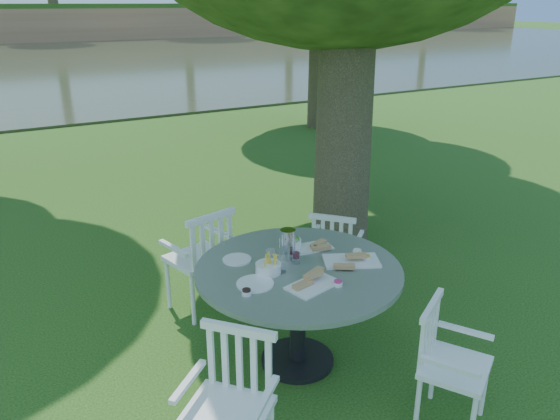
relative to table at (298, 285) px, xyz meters
The scene contains 8 objects.
ground 1.13m from the table, 62.35° to the left, with size 140.00×140.00×0.00m, color #163D0C.
table is the anchor object (origin of this frame).
chair_ne 1.11m from the table, 40.96° to the left, with size 0.58×0.58×0.84m.
chair_nw 1.09m from the table, 106.81° to the left, with size 0.58×0.56×0.97m.
chair_sw 1.10m from the table, 141.61° to the right, with size 0.62×0.63×0.91m.
chair_se 1.11m from the table, 64.06° to the right, with size 0.58×0.57×0.85m.
tableware 0.20m from the table, 95.90° to the left, with size 1.15×0.87×0.23m.
river 23.82m from the table, 88.99° to the left, with size 100.00×28.00×0.12m, color #2F3720.
Camera 1 is at (-2.30, -3.80, 2.61)m, focal length 35.00 mm.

